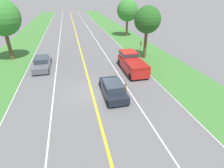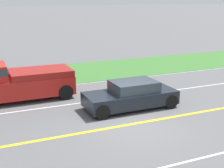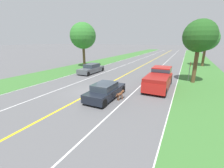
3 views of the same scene
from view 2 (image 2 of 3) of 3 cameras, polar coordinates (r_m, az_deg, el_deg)
name	(u,v)px [view 2 (image 2 of 3)]	position (r m, az deg, el deg)	size (l,w,h in m)	color
ground_plane	(133,124)	(13.32, 3.89, -7.31)	(400.00, 400.00, 0.00)	#5B5B5E
centre_divider_line	(133,124)	(13.32, 3.89, -7.29)	(0.18, 160.00, 0.01)	yellow
lane_edge_line_right	(82,84)	(19.46, -5.60, 0.08)	(0.14, 160.00, 0.01)	white
lane_dash_same_dir	(102,100)	(16.30, -1.76, -2.92)	(0.10, 160.00, 0.01)	white
lane_dash_oncoming	(183,163)	(10.66, 12.81, -13.84)	(0.10, 160.00, 0.01)	white
grass_verge_right	(68,73)	(22.24, -8.00, 2.00)	(6.00, 160.00, 0.03)	#3D7533
ego_car	(131,95)	(14.99, 3.52, -2.10)	(1.84, 4.43, 1.33)	black
dog	(115,92)	(16.02, 0.60, -1.43)	(0.43, 1.11, 0.79)	brown
pickup_truck	(13,82)	(16.81, -17.67, 0.42)	(2.14, 5.57, 1.97)	red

